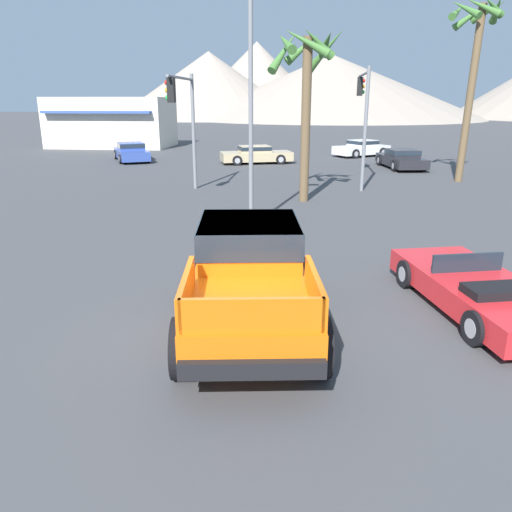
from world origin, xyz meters
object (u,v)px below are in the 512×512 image
object	(u,v)px
red_convertible_car	(479,291)
palm_tree_short	(475,47)
parked_car_dark	(401,158)
traffic_light_main	(184,110)
palm_tree_tall	(306,72)
parked_car_blue	(131,152)
street_lamp_post	(251,77)
parked_car_white	(362,148)
parked_car_tan	(256,154)
orange_pickup_truck	(250,270)
traffic_light_crosswalk	(363,104)

from	to	relation	value
red_convertible_car	palm_tree_short	distance (m)	18.15
parked_car_dark	traffic_light_main	xyz separation A→B (m)	(-10.76, -9.93, 2.98)
palm_tree_tall	palm_tree_short	world-z (taller)	palm_tree_short
parked_car_blue	traffic_light_main	size ratio (longest dim) A/B	0.97
street_lamp_post	palm_tree_tall	distance (m)	4.78
parked_car_dark	parked_car_blue	world-z (taller)	parked_car_blue
parked_car_blue	street_lamp_post	world-z (taller)	street_lamp_post
parked_car_dark	parked_car_blue	xyz separation A→B (m)	(-17.47, 2.00, 0.03)
parked_car_white	traffic_light_main	size ratio (longest dim) A/B	0.86
street_lamp_post	palm_tree_short	bearing A→B (deg)	48.04
red_convertible_car	parked_car_tan	bearing A→B (deg)	92.43
parked_car_tan	street_lamp_post	world-z (taller)	street_lamp_post
orange_pickup_truck	parked_car_blue	xyz separation A→B (m)	(-11.00, 24.73, -0.43)
orange_pickup_truck	parked_car_tan	world-z (taller)	orange_pickup_truck
palm_tree_tall	orange_pickup_truck	bearing A→B (deg)	-93.60
parked_car_white	parked_car_blue	size ratio (longest dim) A/B	0.88
orange_pickup_truck	parked_car_tan	xyz separation A→B (m)	(-2.49, 24.20, -0.47)
red_convertible_car	parked_car_dark	xyz separation A→B (m)	(2.11, 21.61, 0.18)
orange_pickup_truck	traffic_light_crosswalk	xyz separation A→B (m)	(3.39, 16.27, 2.73)
parked_car_tan	traffic_light_crosswalk	world-z (taller)	traffic_light_crosswalk
parked_car_white	parked_car_tan	world-z (taller)	parked_car_white
orange_pickup_truck	parked_car_blue	size ratio (longest dim) A/B	1.04
parked_car_dark	palm_tree_tall	xyz separation A→B (m)	(-5.72, -10.85, 4.36)
traffic_light_main	traffic_light_crosswalk	distance (m)	8.42
traffic_light_main	traffic_light_crosswalk	size ratio (longest dim) A/B	0.95
red_convertible_car	orange_pickup_truck	bearing A→B (deg)	-179.74
parked_car_blue	traffic_light_crosswalk	distance (m)	16.99
palm_tree_tall	street_lamp_post	bearing A→B (deg)	-109.40
palm_tree_tall	parked_car_dark	bearing A→B (deg)	62.19
parked_car_blue	parked_car_dark	bearing A→B (deg)	146.23
parked_car_white	street_lamp_post	distance (m)	22.89
street_lamp_post	traffic_light_crosswalk	bearing A→B (deg)	64.61
street_lamp_post	palm_tree_tall	world-z (taller)	street_lamp_post
parked_car_blue	parked_car_tan	bearing A→B (deg)	149.22
parked_car_tan	palm_tree_short	size ratio (longest dim) A/B	0.57
orange_pickup_truck	parked_car_white	distance (m)	29.60
orange_pickup_truck	red_convertible_car	xyz separation A→B (m)	(4.36, 1.12, -0.64)
parked_car_blue	traffic_light_main	xyz separation A→B (m)	(6.72, -11.93, 2.95)
orange_pickup_truck	parked_car_dark	size ratio (longest dim) A/B	1.09
traffic_light_main	street_lamp_post	world-z (taller)	street_lamp_post
parked_car_tan	palm_tree_tall	distance (m)	13.47
parked_car_tan	red_convertible_car	bearing A→B (deg)	-1.58
parked_car_dark	red_convertible_car	bearing A→B (deg)	-105.67
parked_car_dark	palm_tree_short	world-z (taller)	palm_tree_short
red_convertible_car	traffic_light_main	xyz separation A→B (m)	(-8.64, 11.68, 3.16)
traffic_light_main	parked_car_white	bearing A→B (deg)	151.25
parked_car_white	parked_car_blue	world-z (taller)	parked_car_blue
traffic_light_main	palm_tree_tall	bearing A→B (deg)	79.61
parked_car_dark	palm_tree_short	bearing A→B (deg)	-77.85
parked_car_dark	parked_car_tan	distance (m)	9.08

